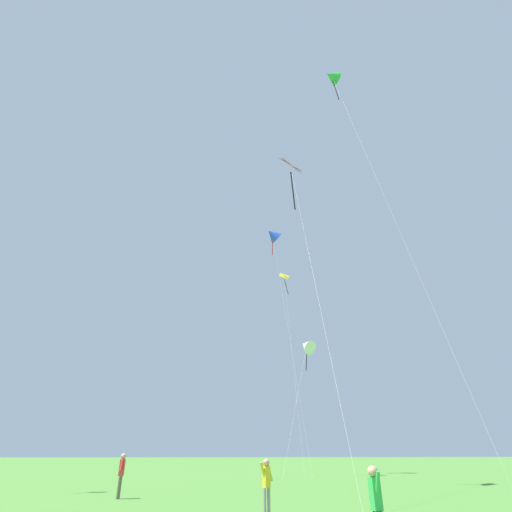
{
  "coord_description": "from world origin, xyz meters",
  "views": [
    {
      "loc": [
        1.74,
        -5.31,
        1.73
      ],
      "look_at": [
        5.13,
        25.59,
        17.49
      ],
      "focal_mm": 27.35,
      "sensor_mm": 36.0,
      "label": 1
    }
  ],
  "objects_px": {
    "kite_yellow_diamond": "(285,286)",
    "person_with_spool": "(121,471)",
    "kite_pink_low": "(292,176)",
    "person_in_blue_jacket": "(376,501)",
    "kite_white_distant": "(306,346)",
    "kite_blue_delta": "(273,235)",
    "person_in_red_shirt": "(266,481)",
    "kite_green_small": "(332,77)"
  },
  "relations": [
    {
      "from": "person_in_red_shirt",
      "to": "kite_green_small",
      "type": "bearing_deg",
      "value": 46.85
    },
    {
      "from": "kite_blue_delta",
      "to": "kite_yellow_diamond",
      "type": "height_order",
      "value": "kite_blue_delta"
    },
    {
      "from": "kite_white_distant",
      "to": "person_with_spool",
      "type": "distance_m",
      "value": 23.66
    },
    {
      "from": "kite_pink_low",
      "to": "person_with_spool",
      "type": "height_order",
      "value": "kite_pink_low"
    },
    {
      "from": "kite_green_small",
      "to": "person_with_spool",
      "type": "xyz_separation_m",
      "value": [
        -12.39,
        -1.28,
        -28.44
      ]
    },
    {
      "from": "kite_green_small",
      "to": "person_in_blue_jacket",
      "type": "xyz_separation_m",
      "value": [
        -5.39,
        -12.62,
        -28.57
      ]
    },
    {
      "from": "kite_white_distant",
      "to": "person_with_spool",
      "type": "height_order",
      "value": "kite_white_distant"
    },
    {
      "from": "kite_white_distant",
      "to": "person_in_blue_jacket",
      "type": "xyz_separation_m",
      "value": [
        -5.75,
        -28.56,
        -10.17
      ]
    },
    {
      "from": "kite_pink_low",
      "to": "person_in_blue_jacket",
      "type": "height_order",
      "value": "kite_pink_low"
    },
    {
      "from": "kite_pink_low",
      "to": "kite_green_small",
      "type": "xyz_separation_m",
      "value": [
        3.04,
        -3.58,
        7.74
      ]
    },
    {
      "from": "kite_pink_low",
      "to": "kite_green_small",
      "type": "bearing_deg",
      "value": -49.67
    },
    {
      "from": "kite_yellow_diamond",
      "to": "kite_green_small",
      "type": "height_order",
      "value": "kite_green_small"
    },
    {
      "from": "kite_blue_delta",
      "to": "kite_green_small",
      "type": "xyz_separation_m",
      "value": [
        2.31,
        -18.65,
        4.5
      ]
    },
    {
      "from": "person_in_blue_jacket",
      "to": "person_in_red_shirt",
      "type": "height_order",
      "value": "person_in_red_shirt"
    },
    {
      "from": "kite_yellow_diamond",
      "to": "person_with_spool",
      "type": "height_order",
      "value": "kite_yellow_diamond"
    },
    {
      "from": "kite_white_distant",
      "to": "person_with_spool",
      "type": "relative_size",
      "value": 6.94
    },
    {
      "from": "kite_green_small",
      "to": "person_in_red_shirt",
      "type": "relative_size",
      "value": 19.18
    },
    {
      "from": "kite_white_distant",
      "to": "kite_green_small",
      "type": "relative_size",
      "value": 0.4
    },
    {
      "from": "kite_white_distant",
      "to": "kite_green_small",
      "type": "xyz_separation_m",
      "value": [
        -0.35,
        -15.94,
        18.4
      ]
    },
    {
      "from": "kite_blue_delta",
      "to": "person_with_spool",
      "type": "distance_m",
      "value": 32.74
    },
    {
      "from": "kite_blue_delta",
      "to": "kite_white_distant",
      "type": "bearing_deg",
      "value": -45.55
    },
    {
      "from": "kite_pink_low",
      "to": "person_in_blue_jacket",
      "type": "distance_m",
      "value": 26.49
    },
    {
      "from": "kite_white_distant",
      "to": "kite_pink_low",
      "type": "height_order",
      "value": "kite_pink_low"
    },
    {
      "from": "kite_yellow_diamond",
      "to": "person_in_red_shirt",
      "type": "xyz_separation_m",
      "value": [
        -5.88,
        -26.14,
        -17.57
      ]
    },
    {
      "from": "kite_pink_low",
      "to": "person_with_spool",
      "type": "xyz_separation_m",
      "value": [
        -9.35,
        -4.86,
        -20.7
      ]
    },
    {
      "from": "kite_white_distant",
      "to": "person_in_blue_jacket",
      "type": "height_order",
      "value": "kite_white_distant"
    },
    {
      "from": "kite_white_distant",
      "to": "kite_pink_low",
      "type": "distance_m",
      "value": 16.67
    },
    {
      "from": "kite_pink_low",
      "to": "person_in_blue_jacket",
      "type": "relative_size",
      "value": 15.93
    },
    {
      "from": "kite_white_distant",
      "to": "kite_yellow_diamond",
      "type": "distance_m",
      "value": 8.1
    },
    {
      "from": "kite_yellow_diamond",
      "to": "person_with_spool",
      "type": "bearing_deg",
      "value": -119.6
    },
    {
      "from": "person_in_blue_jacket",
      "to": "person_with_spool",
      "type": "xyz_separation_m",
      "value": [
        -6.99,
        11.34,
        0.13
      ]
    },
    {
      "from": "kite_white_distant",
      "to": "kite_yellow_diamond",
      "type": "relative_size",
      "value": 0.59
    },
    {
      "from": "kite_green_small",
      "to": "kite_blue_delta",
      "type": "bearing_deg",
      "value": 97.05
    },
    {
      "from": "person_with_spool",
      "to": "kite_pink_low",
      "type": "bearing_deg",
      "value": 27.46
    },
    {
      "from": "person_in_blue_jacket",
      "to": "kite_white_distant",
      "type": "bearing_deg",
      "value": 78.62
    },
    {
      "from": "kite_white_distant",
      "to": "person_with_spool",
      "type": "bearing_deg",
      "value": -126.5
    },
    {
      "from": "kite_blue_delta",
      "to": "person_in_red_shirt",
      "type": "xyz_separation_m",
      "value": [
        -4.51,
        -25.92,
        -24.03
      ]
    },
    {
      "from": "person_with_spool",
      "to": "kite_yellow_diamond",
      "type": "bearing_deg",
      "value": 60.4
    },
    {
      "from": "person_with_spool",
      "to": "person_in_red_shirt",
      "type": "bearing_deg",
      "value": -47.09
    },
    {
      "from": "kite_white_distant",
      "to": "kite_yellow_diamond",
      "type": "height_order",
      "value": "kite_yellow_diamond"
    },
    {
      "from": "kite_white_distant",
      "to": "person_in_red_shirt",
      "type": "relative_size",
      "value": 7.6
    },
    {
      "from": "person_in_red_shirt",
      "to": "kite_blue_delta",
      "type": "bearing_deg",
      "value": 80.12
    }
  ]
}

